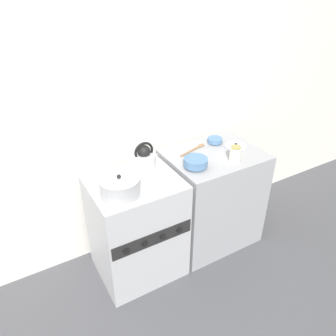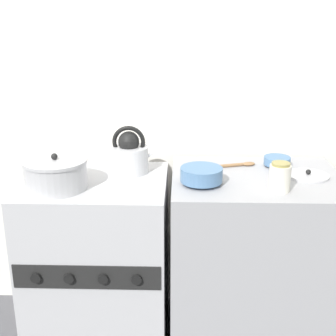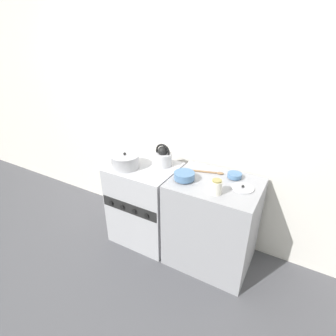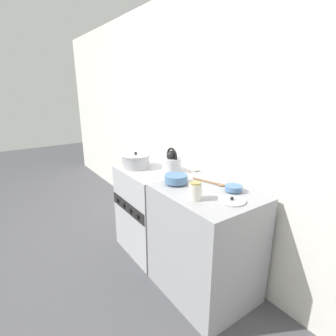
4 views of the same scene
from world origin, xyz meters
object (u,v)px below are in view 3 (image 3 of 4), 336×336
object	(u,v)px
cooking_pot	(125,161)
stove	(145,203)
storage_jar	(216,187)
kettle	(163,157)
enamel_bowl	(184,176)
loose_pot_lid	(243,188)
small_ceramic_bowl	(235,175)

from	to	relation	value
cooking_pot	stove	bearing A→B (deg)	34.16
stove	storage_jar	distance (m)	0.97
kettle	cooking_pot	xyz separation A→B (m)	(-0.30, -0.22, -0.02)
storage_jar	enamel_bowl	bearing A→B (deg)	167.20
kettle	cooking_pot	bearing A→B (deg)	-142.93
cooking_pot	enamel_bowl	distance (m)	0.63
stove	kettle	world-z (taller)	kettle
kettle	loose_pot_lid	world-z (taller)	kettle
small_ceramic_bowl	storage_jar	size ratio (longest dim) A/B	1.01
loose_pot_lid	stove	bearing A→B (deg)	-177.76
loose_pot_lid	enamel_bowl	bearing A→B (deg)	-167.16
cooking_pot	storage_jar	world-z (taller)	cooking_pot
kettle	loose_pot_lid	distance (m)	0.83
kettle	loose_pot_lid	size ratio (longest dim) A/B	1.19
small_ceramic_bowl	kettle	bearing A→B (deg)	-175.36
cooking_pot	enamel_bowl	bearing A→B (deg)	2.37
storage_jar	loose_pot_lid	size ratio (longest dim) A/B	0.66
enamel_bowl	small_ceramic_bowl	bearing A→B (deg)	34.15
small_ceramic_bowl	loose_pot_lid	xyz separation A→B (m)	(0.11, -0.14, -0.02)
small_ceramic_bowl	cooking_pot	bearing A→B (deg)	-164.38
kettle	cooking_pot	size ratio (longest dim) A/B	0.82
stove	small_ceramic_bowl	world-z (taller)	small_ceramic_bowl
small_ceramic_bowl	loose_pot_lid	world-z (taller)	small_ceramic_bowl
cooking_pot	storage_jar	bearing A→B (deg)	-2.83
enamel_bowl	small_ceramic_bowl	size ratio (longest dim) A/B	1.45
loose_pot_lid	small_ceramic_bowl	bearing A→B (deg)	128.55
storage_jar	loose_pot_lid	distance (m)	0.26
cooking_pot	small_ceramic_bowl	size ratio (longest dim) A/B	2.18
storage_jar	kettle	bearing A→B (deg)	157.57
stove	storage_jar	bearing A→B (deg)	-10.34
enamel_bowl	cooking_pot	bearing A→B (deg)	-177.63
kettle	cooking_pot	distance (m)	0.37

